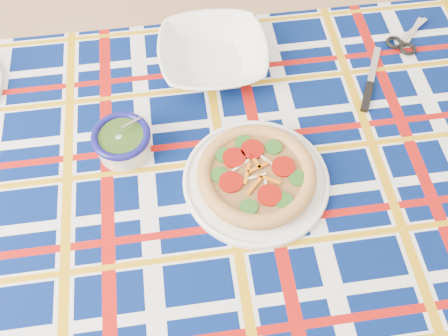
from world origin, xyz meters
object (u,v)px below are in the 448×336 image
main_focaccia_plate (257,175)px  serving_bowl (213,56)px  pesto_bowl (122,140)px  dining_table (189,203)px

main_focaccia_plate → serving_bowl: serving_bowl is taller
serving_bowl → pesto_bowl: bearing=-157.2°
main_focaccia_plate → pesto_bowl: 0.28m
dining_table → main_focaccia_plate: (0.12, -0.06, 0.10)m
dining_table → pesto_bowl: bearing=139.1°
main_focaccia_plate → serving_bowl: bearing=75.7°
serving_bowl → main_focaccia_plate: bearing=-104.3°
pesto_bowl → serving_bowl: (0.28, 0.12, -0.00)m
dining_table → main_focaccia_plate: 0.17m
pesto_bowl → dining_table: bearing=-63.0°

